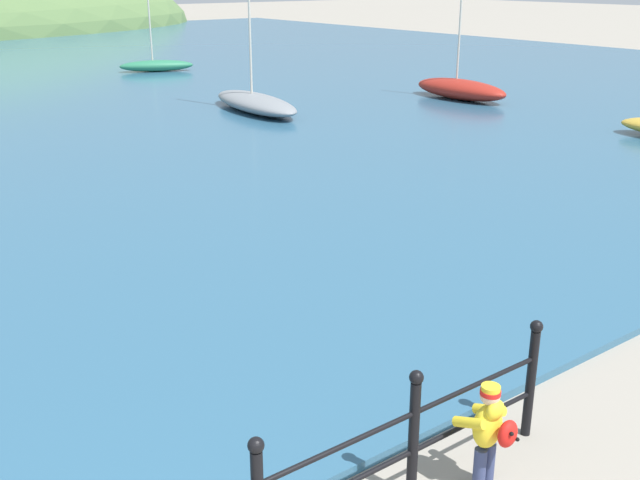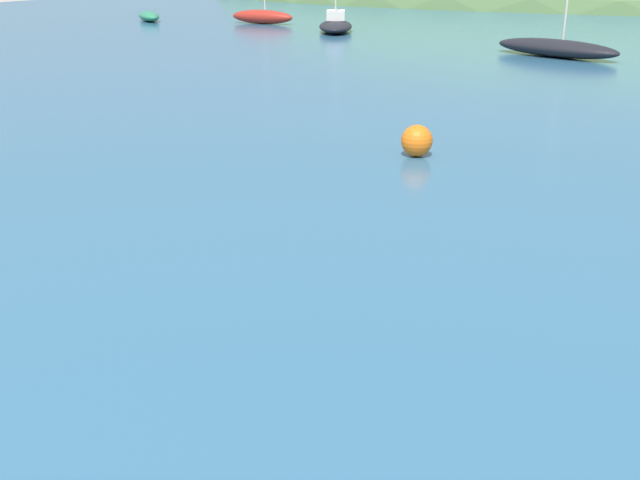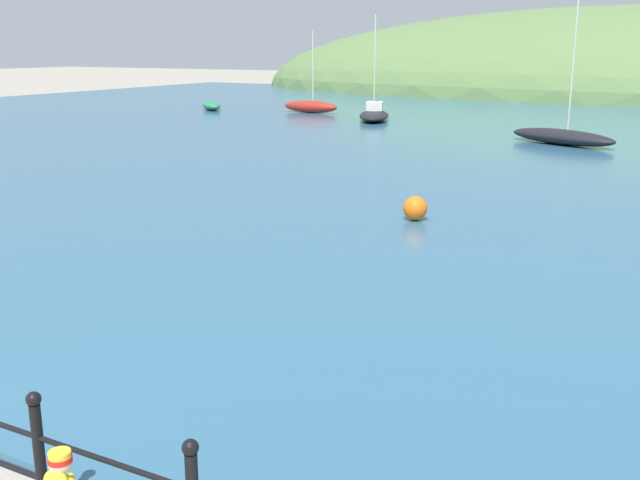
{
  "view_description": "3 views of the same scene",
  "coord_description": "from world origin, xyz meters",
  "px_view_note": "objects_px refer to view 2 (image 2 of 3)",
  "views": [
    {
      "loc": [
        -0.72,
        -2.23,
        4.2
      ],
      "look_at": [
        4.48,
        4.66,
        1.11
      ],
      "focal_mm": 42.0,
      "sensor_mm": 36.0,
      "label": 1
    },
    {
      "loc": [
        5.38,
        0.95,
        3.27
      ],
      "look_at": [
        2.76,
        6.76,
        0.85
      ],
      "focal_mm": 42.0,
      "sensor_mm": 36.0,
      "label": 2
    },
    {
      "loc": [
        7.52,
        -2.1,
        3.8
      ],
      "look_at": [
        2.56,
        7.09,
        1.07
      ],
      "focal_mm": 42.0,
      "sensor_mm": 36.0,
      "label": 3
    }
  ],
  "objects_px": {
    "boat_red_dinghy": "(336,25)",
    "boat_green_fishing": "(149,16)",
    "boat_nearest_quay": "(262,16)",
    "mooring_buoy": "(417,141)",
    "boat_blue_hull": "(556,47)"
  },
  "relations": [
    {
      "from": "boat_red_dinghy",
      "to": "boat_green_fishing",
      "type": "relative_size",
      "value": 1.86
    },
    {
      "from": "boat_red_dinghy",
      "to": "boat_nearest_quay",
      "type": "distance_m",
      "value": 5.55
    },
    {
      "from": "boat_nearest_quay",
      "to": "mooring_buoy",
      "type": "xyz_separation_m",
      "value": [
        15.05,
        -22.4,
        -0.09
      ]
    },
    {
      "from": "boat_nearest_quay",
      "to": "mooring_buoy",
      "type": "height_order",
      "value": "boat_nearest_quay"
    },
    {
      "from": "boat_red_dinghy",
      "to": "boat_blue_hull",
      "type": "height_order",
      "value": "boat_blue_hull"
    },
    {
      "from": "mooring_buoy",
      "to": "boat_green_fishing",
      "type": "bearing_deg",
      "value": 134.74
    },
    {
      "from": "boat_red_dinghy",
      "to": "mooring_buoy",
      "type": "height_order",
      "value": "boat_red_dinghy"
    },
    {
      "from": "boat_blue_hull",
      "to": "mooring_buoy",
      "type": "xyz_separation_m",
      "value": [
        -0.25,
        -14.8,
        -0.04
      ]
    },
    {
      "from": "boat_nearest_quay",
      "to": "mooring_buoy",
      "type": "relative_size",
      "value": 8.4
    },
    {
      "from": "boat_red_dinghy",
      "to": "mooring_buoy",
      "type": "bearing_deg",
      "value": -63.39
    },
    {
      "from": "boat_blue_hull",
      "to": "mooring_buoy",
      "type": "distance_m",
      "value": 14.8
    },
    {
      "from": "boat_nearest_quay",
      "to": "mooring_buoy",
      "type": "distance_m",
      "value": 26.99
    },
    {
      "from": "boat_nearest_quay",
      "to": "boat_blue_hull",
      "type": "height_order",
      "value": "boat_blue_hull"
    },
    {
      "from": "boat_red_dinghy",
      "to": "boat_green_fishing",
      "type": "height_order",
      "value": "boat_red_dinghy"
    },
    {
      "from": "boat_green_fishing",
      "to": "boat_nearest_quay",
      "type": "bearing_deg",
      "value": 9.03
    }
  ]
}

